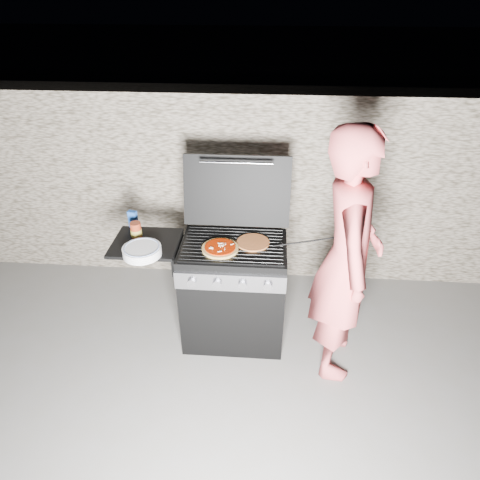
# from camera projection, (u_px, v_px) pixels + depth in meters

# --- Properties ---
(ground) EXTENTS (50.00, 50.00, 0.00)m
(ground) POSITION_uv_depth(u_px,v_px,m) (234.00, 333.00, 3.69)
(ground) COLOR slate
(stone_wall) EXTENTS (8.00, 0.35, 1.80)m
(stone_wall) POSITION_uv_depth(u_px,v_px,m) (243.00, 186.00, 4.10)
(stone_wall) COLOR #A19381
(stone_wall) RESTS_ON ground
(gas_grill) EXTENTS (1.34, 0.79, 0.91)m
(gas_grill) POSITION_uv_depth(u_px,v_px,m) (203.00, 290.00, 3.46)
(gas_grill) COLOR black
(gas_grill) RESTS_ON ground
(pizza_topped) EXTENTS (0.36, 0.36, 0.03)m
(pizza_topped) POSITION_uv_depth(u_px,v_px,m) (220.00, 248.00, 3.13)
(pizza_topped) COLOR tan
(pizza_topped) RESTS_ON gas_grill
(pizza_plain) EXTENTS (0.29, 0.29, 0.01)m
(pizza_plain) POSITION_uv_depth(u_px,v_px,m) (253.00, 242.00, 3.21)
(pizza_plain) COLOR #E08046
(pizza_plain) RESTS_ON gas_grill
(sauce_jar) EXTENTS (0.10, 0.10, 0.13)m
(sauce_jar) POSITION_uv_depth(u_px,v_px,m) (136.00, 230.00, 3.27)
(sauce_jar) COLOR maroon
(sauce_jar) RESTS_ON gas_grill
(blue_carton) EXTENTS (0.07, 0.05, 0.14)m
(blue_carton) POSITION_uv_depth(u_px,v_px,m) (133.00, 219.00, 3.39)
(blue_carton) COLOR #1B489E
(blue_carton) RESTS_ON gas_grill
(plate_stack) EXTENTS (0.30, 0.30, 0.06)m
(plate_stack) POSITION_uv_depth(u_px,v_px,m) (142.00, 251.00, 3.08)
(plate_stack) COLOR silver
(plate_stack) RESTS_ON gas_grill
(person) EXTENTS (0.50, 0.72, 1.91)m
(person) POSITION_uv_depth(u_px,v_px,m) (347.00, 259.00, 2.95)
(person) COLOR #D45154
(person) RESTS_ON ground
(tongs) EXTENTS (0.46, 0.04, 0.09)m
(tongs) POSITION_uv_depth(u_px,v_px,m) (304.00, 242.00, 3.15)
(tongs) COLOR black
(tongs) RESTS_ON gas_grill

